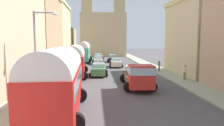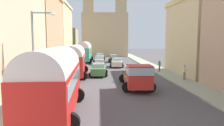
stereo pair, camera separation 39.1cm
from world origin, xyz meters
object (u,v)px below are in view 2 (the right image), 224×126
object	(u,v)px
car_0	(117,62)
streetlamp_near	(36,48)
car_2	(99,69)
car_3	(99,60)
parked_bus_0	(54,79)
cargo_truck_0	(137,76)
parked_bus_1	(75,59)
parked_bus_2	(84,51)
car_1	(113,58)
car_4	(100,57)
pedestrian_0	(159,65)
pedestrian_2	(184,72)

from	to	relation	value
car_0	streetlamp_near	world-z (taller)	streetlamp_near
car_2	car_3	distance (m)	12.72
parked_bus_0	cargo_truck_0	size ratio (longest dim) A/B	1.19
parked_bus_1	parked_bus_2	world-z (taller)	parked_bus_2
car_1	car_2	distance (m)	16.62
car_4	parked_bus_2	bearing A→B (deg)	-127.87
pedestrian_0	streetlamp_near	bearing A→B (deg)	-135.78
car_1	car_3	distance (m)	4.70
streetlamp_near	pedestrian_2	bearing A→B (deg)	24.94
parked_bus_1	cargo_truck_0	size ratio (longest dim) A/B	1.27
car_3	parked_bus_2	bearing A→B (deg)	128.04
car_3	pedestrian_2	xyz separation A→B (m)	(9.34, -16.86, 0.24)
car_0	car_4	distance (m)	12.68
parked_bus_1	cargo_truck_0	world-z (taller)	parked_bus_1
parked_bus_1	car_3	distance (m)	13.39
parked_bus_2	car_1	world-z (taller)	parked_bus_2
car_1	pedestrian_2	world-z (taller)	pedestrian_2
car_1	car_4	bearing A→B (deg)	123.03
car_1	car_0	bearing A→B (deg)	-90.33
parked_bus_1	pedestrian_2	bearing A→B (deg)	-17.47
car_2	pedestrian_0	xyz separation A→B (m)	(8.48, 2.01, 0.19)
parked_bus_2	pedestrian_0	distance (m)	18.48
car_2	streetlamp_near	xyz separation A→B (m)	(-4.50, -10.61, 3.10)
car_0	car_4	xyz separation A→B (m)	(-2.74, 12.38, 0.00)
parked_bus_0	car_1	size ratio (longest dim) A/B	2.09
car_2	streetlamp_near	world-z (taller)	streetlamp_near
car_2	car_3	xyz separation A→B (m)	(0.08, 12.72, -0.02)
car_1	car_4	xyz separation A→B (m)	(-2.79, 4.29, -0.00)
parked_bus_2	pedestrian_2	bearing A→B (deg)	-59.21
cargo_truck_0	pedestrian_0	world-z (taller)	cargo_truck_0
parked_bus_0	car_2	world-z (taller)	parked_bus_0
cargo_truck_0	car_2	world-z (taller)	cargo_truck_0
parked_bus_1	pedestrian_2	size ratio (longest dim) A/B	4.85
cargo_truck_0	car_2	size ratio (longest dim) A/B	1.66
parked_bus_2	streetlamp_near	distance (m)	27.23
car_1	car_4	size ratio (longest dim) A/B	1.02
parked_bus_2	pedestrian_2	distance (m)	24.09
parked_bus_1	parked_bus_0	bearing A→B (deg)	-88.59
parked_bus_1	streetlamp_near	world-z (taller)	streetlamp_near
parked_bus_1	car_2	world-z (taller)	parked_bus_1
cargo_truck_0	streetlamp_near	world-z (taller)	streetlamp_near
parked_bus_0	streetlamp_near	size ratio (longest dim) A/B	1.25
pedestrian_2	parked_bus_0	bearing A→B (deg)	-141.67
streetlamp_near	parked_bus_0	bearing A→B (deg)	-58.97
streetlamp_near	car_3	bearing A→B (deg)	78.90
cargo_truck_0	car_3	xyz separation A→B (m)	(-3.43, 20.14, -0.44)
car_0	car_4	bearing A→B (deg)	102.49
car_4	pedestrian_2	size ratio (longest dim) A/B	2.12
car_2	pedestrian_0	world-z (taller)	pedestrian_0
car_3	pedestrian_2	world-z (taller)	pedestrian_2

